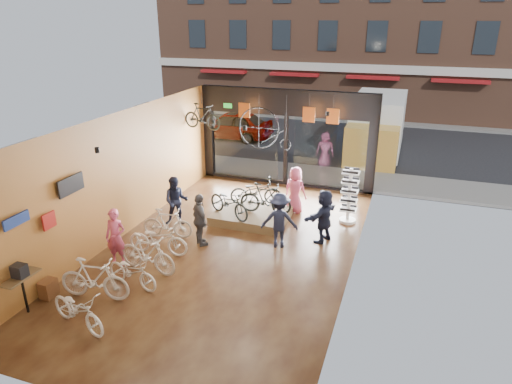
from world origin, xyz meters
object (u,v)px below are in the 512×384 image
at_px(floor_bike_4, 158,239).
at_px(customer_0, 116,237).
at_px(display_bike_mid, 266,199).
at_px(customer_3, 279,220).
at_px(street_car, 231,125).
at_px(floor_bike_1, 94,279).
at_px(display_platform, 251,216).
at_px(sunglasses_rack, 349,196).
at_px(penny_farthing, 267,130).
at_px(customer_1, 176,201).
at_px(customer_5, 324,216).
at_px(floor_bike_0, 78,310).
at_px(floor_bike_3, 147,254).
at_px(floor_bike_5, 167,223).
at_px(display_bike_left, 229,203).
at_px(customer_4, 295,190).
at_px(hung_bike, 202,116).
at_px(box_truck, 376,129).
at_px(customer_2, 200,220).
at_px(floor_bike_2, 132,271).
at_px(display_bike_right, 256,191).

height_order(floor_bike_4, customer_0, customer_0).
height_order(display_bike_mid, customer_3, customer_3).
distance_m(street_car, floor_bike_1, 15.50).
xyz_separation_m(display_platform, sunglasses_rack, (3.06, 0.93, 0.78)).
relative_size(display_platform, penny_farthing, 1.23).
bearing_deg(sunglasses_rack, customer_0, -140.02).
distance_m(customer_1, customer_5, 4.76).
xyz_separation_m(floor_bike_4, display_platform, (1.74, 3.02, -0.32)).
bearing_deg(floor_bike_0, floor_bike_3, 11.97).
bearing_deg(customer_1, floor_bike_5, -101.59).
height_order(display_bike_left, display_bike_mid, display_bike_mid).
bearing_deg(customer_3, customer_5, -157.95).
xyz_separation_m(floor_bike_0, customer_0, (-0.82, 2.62, 0.36)).
relative_size(floor_bike_0, customer_0, 1.05).
bearing_deg(customer_4, sunglasses_rack, -173.79).
relative_size(floor_bike_1, customer_1, 1.10).
xyz_separation_m(floor_bike_0, hung_bike, (-0.94, 8.52, 2.48)).
xyz_separation_m(customer_5, hung_bike, (-5.17, 2.70, 2.10)).
bearing_deg(penny_farthing, box_truck, 61.84).
distance_m(floor_bike_0, penny_farthing, 9.31).
xyz_separation_m(floor_bike_4, penny_farthing, (1.48, 5.50, 2.03)).
distance_m(display_bike_left, customer_2, 1.62).
distance_m(floor_bike_5, customer_3, 3.47).
relative_size(floor_bike_3, hung_bike, 1.12).
distance_m(customer_0, customer_5, 5.98).
distance_m(floor_bike_1, customer_0, 1.67).
relative_size(customer_0, hung_bike, 1.02).
relative_size(floor_bike_2, customer_1, 0.97).
height_order(floor_bike_0, floor_bike_5, floor_bike_5).
distance_m(floor_bike_2, penny_farthing, 7.57).
relative_size(floor_bike_2, sunglasses_rack, 0.85).
relative_size(display_bike_mid, display_bike_right, 0.98).
bearing_deg(penny_farthing, floor_bike_0, -99.05).
distance_m(display_bike_right, sunglasses_rack, 3.15).
bearing_deg(hung_bike, floor_bike_2, -160.52).
height_order(floor_bike_1, customer_0, customer_0).
height_order(floor_bike_0, customer_5, customer_5).
relative_size(floor_bike_0, customer_5, 1.04).
bearing_deg(floor_bike_0, customer_1, 21.30).
distance_m(display_platform, display_bike_right, 0.94).
xyz_separation_m(floor_bike_3, customer_5, (4.06, 3.29, 0.29)).
relative_size(customer_3, hung_bike, 1.06).
height_order(floor_bike_1, customer_2, customer_2).
distance_m(floor_bike_0, sunglasses_rack, 8.82).
relative_size(floor_bike_1, sunglasses_rack, 0.96).
bearing_deg(customer_5, floor_bike_5, -52.08).
bearing_deg(floor_bike_0, floor_bike_1, 34.85).
xyz_separation_m(floor_bike_1, display_platform, (2.04, 5.46, -0.38)).
relative_size(customer_2, penny_farthing, 0.83).
xyz_separation_m(floor_bike_1, customer_0, (-0.47, 1.58, 0.27)).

